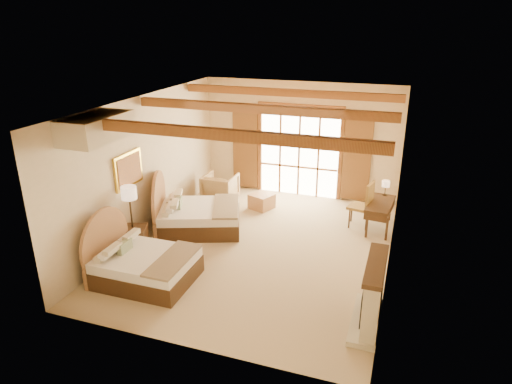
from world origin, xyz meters
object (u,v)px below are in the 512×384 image
at_px(bed_near, 139,262).
at_px(desk, 379,215).
at_px(nightstand, 135,240).
at_px(armchair, 220,188).
at_px(bed_far, 193,214).

relative_size(bed_near, desk, 1.41).
xyz_separation_m(nightstand, armchair, (0.57, 3.31, 0.10)).
bearing_deg(armchair, nightstand, 79.93).
bearing_deg(desk, bed_far, -155.63).
distance_m(bed_far, desk, 4.47).
relative_size(armchair, desk, 0.67).
relative_size(nightstand, armchair, 0.69).
height_order(bed_near, desk, bed_near).
bearing_deg(bed_near, armchair, 91.26).
xyz_separation_m(bed_near, armchair, (-0.11, 4.21, 0.03)).
distance_m(nightstand, armchair, 3.36).
height_order(nightstand, armchair, armchair).
relative_size(bed_near, bed_far, 0.75).
xyz_separation_m(bed_near, desk, (4.19, 3.86, -0.00)).
height_order(bed_near, bed_far, bed_far).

